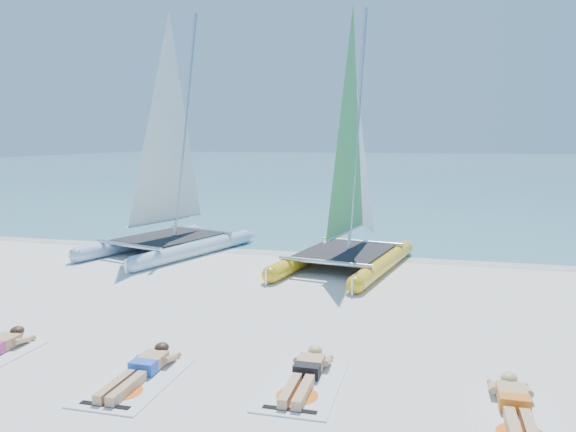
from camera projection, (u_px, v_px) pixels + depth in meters
The scene contains 11 objects.
ground at pixel (244, 304), 11.50m from camera, with size 140.00×140.00×0.00m, color white.
sea at pixel (403, 165), 71.93m from camera, with size 140.00×115.00×0.01m, color #6BB2AE.
wet_sand_strip at pixel (304, 252), 16.78m from camera, with size 140.00×1.40×0.01m, color silver.
catamaran_blue at pixel (169, 178), 16.57m from camera, with size 4.10×5.94×7.39m.
catamaran_yellow at pixel (353, 181), 14.95m from camera, with size 3.41×5.73×7.11m.
towel_b at pixel (135, 381), 7.83m from camera, with size 1.00×1.85×0.02m, color white.
sunbather_b at pixel (142, 369), 8.00m from camera, with size 0.37×1.73×0.26m.
towel_c at pixel (303, 385), 7.71m from camera, with size 1.00×1.85×0.02m, color white.
sunbather_c at pixel (306, 372), 7.88m from camera, with size 0.37×1.73×0.26m.
towel_d at pixel (517, 421), 6.74m from camera, with size 1.00×1.85×0.02m, color white.
sunbather_d at pixel (515, 405), 6.91m from camera, with size 0.37×1.73×0.26m.
Camera 1 is at (3.65, -10.56, 3.38)m, focal length 35.00 mm.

